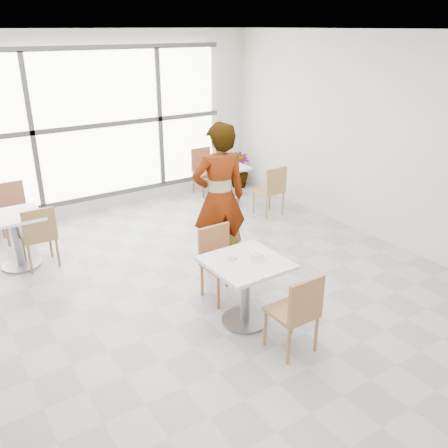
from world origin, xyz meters
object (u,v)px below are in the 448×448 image
main_table (246,280)px  bg_chair_right_near (272,188)px  chair_far (219,257)px  bg_chair_left_near (39,233)px  bg_chair_left_far (13,207)px  oatmeal_bowl (256,255)px  person (219,198)px  plant_right (239,170)px  chair_near (298,309)px  bg_table_right (225,180)px  coffee_cup (230,258)px  bg_chair_right_far (204,168)px  bg_table_left (16,233)px

main_table → bg_chair_right_near: bearing=46.1°
chair_far → bg_chair_left_near: (-1.59, 1.92, 0.00)m
main_table → chair_far: size_ratio=0.92×
main_table → bg_chair_left_far: size_ratio=0.92×
oatmeal_bowl → person: bearing=73.7°
plant_right → oatmeal_bowl: bearing=-123.4°
bg_chair_left_near → oatmeal_bowl: bearing=122.1°
chair_near → chair_far: size_ratio=1.00×
bg_table_right → bg_chair_left_near: bg_chair_left_near is taller
bg_chair_left_near → coffee_cup: bearing=119.3°
bg_chair_right_far → bg_table_left: bearing=-161.1°
main_table → bg_chair_right_near: bg_chair_right_near is taller
person → bg_chair_left_far: (-2.07, 2.53, -0.48)m
oatmeal_bowl → bg_chair_left_far: 4.18m
chair_far → bg_chair_left_far: 3.55m
main_table → plant_right: 4.82m
bg_table_right → oatmeal_bowl: bearing=-118.8°
bg_chair_left_far → bg_chair_right_far: bearing=4.2°
main_table → bg_table_left: bearing=122.3°
chair_near → bg_table_left: chair_near is taller
person → bg_chair_left_near: person is taller
person → bg_chair_right_near: size_ratio=2.26×
main_table → bg_chair_left_near: (-1.51, 2.57, -0.02)m
coffee_cup → oatmeal_bowl: bearing=-27.8°
oatmeal_bowl → bg_chair_right_near: bg_chair_right_near is taller
coffee_cup → person: person is taller
person → bg_table_right: size_ratio=2.63×
person → bg_chair_left_near: (-2.00, 1.31, -0.48)m
person → plant_right: size_ratio=2.83×
plant_right → chair_near: bearing=-119.4°
plant_right → main_table: bearing=-124.7°
bg_table_left → bg_chair_left_far: size_ratio=0.86×
main_table → bg_table_right: (1.86, 3.16, -0.04)m
coffee_cup → bg_chair_left_far: size_ratio=0.18×
bg_table_right → bg_chair_right_far: bg_chair_right_far is taller
bg_table_left → bg_chair_left_far: (0.17, 1.01, 0.01)m
oatmeal_bowl → bg_chair_right_far: bearing=65.7°
chair_far → bg_chair_left_near: same height
plant_right → bg_table_right: bearing=-137.7°
oatmeal_bowl → chair_far: bearing=92.9°
oatmeal_bowl → coffee_cup: bearing=152.2°
coffee_cup → bg_chair_right_near: (2.39, 2.24, -0.28)m
person → plant_right: person is taller
chair_near → bg_chair_left_near: 3.65m
bg_chair_left_near → bg_chair_left_far: (-0.07, 1.22, 0.00)m
coffee_cup → main_table: bearing=-39.9°
coffee_cup → bg_chair_left_near: 2.83m
person → chair_far: bearing=69.9°
chair_far → bg_chair_right_near: size_ratio=1.00×
oatmeal_bowl → plant_right: bearing=56.6°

